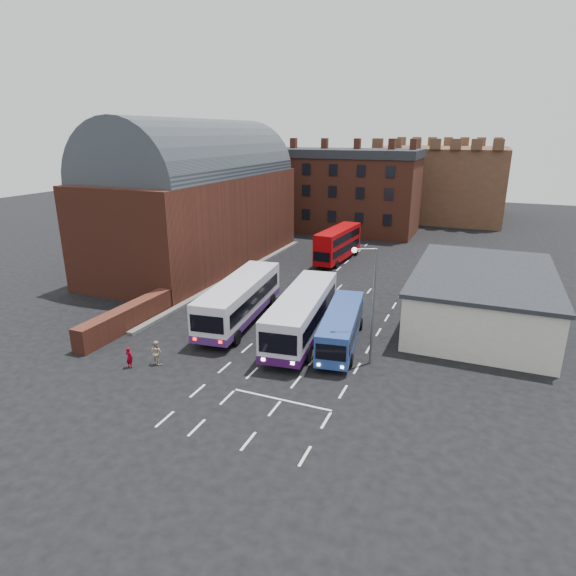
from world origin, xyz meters
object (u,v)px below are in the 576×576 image
at_px(bus_white_outbound, 240,298).
at_px(bus_red_double, 338,244).
at_px(pedestrian_red, 129,357).
at_px(pedestrian_beige, 157,352).
at_px(bus_blue, 341,325).
at_px(street_lamp, 369,295).
at_px(bus_white_inbound, 302,312).

relative_size(bus_white_outbound, bus_red_double, 1.28).
bearing_deg(pedestrian_red, pedestrian_beige, -135.66).
xyz_separation_m(bus_blue, street_lamp, (2.35, -2.10, 3.22)).
bearing_deg(bus_white_outbound, bus_blue, -15.72).
xyz_separation_m(bus_white_outbound, bus_red_double, (1.69, 21.28, 0.07)).
bearing_deg(bus_white_outbound, bus_white_inbound, -16.78).
bearing_deg(street_lamp, bus_white_inbound, 155.62).
height_order(bus_white_inbound, street_lamp, street_lamp).
distance_m(bus_white_outbound, pedestrian_beige, 9.05).
bearing_deg(street_lamp, bus_blue, 138.25).
distance_m(bus_white_outbound, bus_white_inbound, 5.80).
relative_size(bus_red_double, pedestrian_red, 6.94).
xyz_separation_m(street_lamp, pedestrian_red, (-14.04, -6.44, -4.05)).
xyz_separation_m(bus_blue, pedestrian_red, (-11.69, -8.54, -0.82)).
bearing_deg(bus_red_double, pedestrian_red, 85.95).
bearing_deg(pedestrian_red, bus_white_inbound, -128.82).
relative_size(bus_white_outbound, street_lamp, 1.60).
bearing_deg(bus_white_outbound, pedestrian_beige, -106.39).
xyz_separation_m(bus_white_inbound, bus_blue, (3.13, -0.39, -0.46)).
relative_size(street_lamp, pedestrian_red, 5.55).
bearing_deg(bus_white_inbound, bus_blue, 166.12).
bearing_deg(pedestrian_beige, pedestrian_red, 52.84).
bearing_deg(bus_red_double, bus_white_outbound, 89.68).
height_order(street_lamp, pedestrian_beige, street_lamp).
relative_size(bus_white_outbound, pedestrian_beige, 7.65).
relative_size(bus_white_inbound, bus_blue, 1.30).
bearing_deg(street_lamp, pedestrian_beige, -157.19).
height_order(bus_white_inbound, pedestrian_beige, bus_white_inbound).
bearing_deg(bus_blue, pedestrian_beige, 27.12).
bearing_deg(bus_blue, bus_white_outbound, -17.61).
bearing_deg(bus_white_inbound, bus_red_double, -86.60).
bearing_deg(bus_red_double, street_lamp, 115.20).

